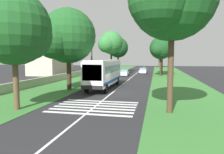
{
  "coord_description": "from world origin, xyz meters",
  "views": [
    {
      "loc": [
        -23.68,
        -4.91,
        4.08
      ],
      "look_at": [
        2.27,
        0.54,
        1.6
      ],
      "focal_mm": 33.73,
      "sensor_mm": 36.0,
      "label": 1
    }
  ],
  "objects_px": {
    "trailing_car_0": "(125,73)",
    "roadside_tree_left_3": "(110,43)",
    "roadside_tree_right_0": "(162,49)",
    "roadside_tree_right_2": "(159,51)",
    "coach_bus": "(104,72)",
    "roadside_tree_right_3": "(161,49)",
    "roadside_tree_left_0": "(14,31)",
    "utility_pole": "(92,59)",
    "trailing_car_1": "(143,71)",
    "roadside_tree_left_2": "(118,48)",
    "roadside_building": "(51,59)",
    "roadside_tree_left_1": "(67,38)"
  },
  "relations": [
    {
      "from": "coach_bus",
      "to": "roadside_tree_left_0",
      "type": "distance_m",
      "value": 13.79
    },
    {
      "from": "roadside_tree_left_1",
      "to": "roadside_tree_right_2",
      "type": "xyz_separation_m",
      "value": [
        62.93,
        -11.85,
        0.03
      ]
    },
    {
      "from": "roadside_tree_right_2",
      "to": "roadside_tree_left_0",
      "type": "bearing_deg",
      "value": 170.96
    },
    {
      "from": "roadside_tree_left_3",
      "to": "utility_pole",
      "type": "distance_m",
      "value": 14.94
    },
    {
      "from": "trailing_car_0",
      "to": "roadside_tree_left_0",
      "type": "distance_m",
      "value": 32.63
    },
    {
      "from": "coach_bus",
      "to": "roadside_tree_left_0",
      "type": "relative_size",
      "value": 1.23
    },
    {
      "from": "roadside_tree_right_3",
      "to": "utility_pole",
      "type": "height_order",
      "value": "roadside_tree_right_3"
    },
    {
      "from": "coach_bus",
      "to": "roadside_tree_right_3",
      "type": "bearing_deg",
      "value": -20.41
    },
    {
      "from": "trailing_car_1",
      "to": "roadside_tree_right_3",
      "type": "distance_m",
      "value": 9.43
    },
    {
      "from": "trailing_car_1",
      "to": "roadside_tree_right_3",
      "type": "xyz_separation_m",
      "value": [
        -6.59,
        -4.12,
        5.34
      ]
    },
    {
      "from": "coach_bus",
      "to": "utility_pole",
      "type": "bearing_deg",
      "value": 31.54
    },
    {
      "from": "trailing_car_1",
      "to": "roadside_tree_left_2",
      "type": "height_order",
      "value": "roadside_tree_left_2"
    },
    {
      "from": "roadside_building",
      "to": "roadside_tree_right_0",
      "type": "bearing_deg",
      "value": -74.2
    },
    {
      "from": "trailing_car_1",
      "to": "utility_pole",
      "type": "height_order",
      "value": "utility_pole"
    },
    {
      "from": "roadside_tree_left_2",
      "to": "roadside_building",
      "type": "relative_size",
      "value": 0.79
    },
    {
      "from": "trailing_car_1",
      "to": "roadside_tree_left_0",
      "type": "bearing_deg",
      "value": 169.34
    },
    {
      "from": "coach_bus",
      "to": "utility_pole",
      "type": "xyz_separation_m",
      "value": [
        5.74,
        3.52,
        1.61
      ]
    },
    {
      "from": "roadside_tree_left_1",
      "to": "roadside_tree_left_3",
      "type": "distance_m",
      "value": 22.67
    },
    {
      "from": "trailing_car_1",
      "to": "roadside_tree_right_2",
      "type": "xyz_separation_m",
      "value": [
        33.53,
        -4.19,
        5.89
      ]
    },
    {
      "from": "roadside_tree_left_2",
      "to": "roadside_tree_right_3",
      "type": "xyz_separation_m",
      "value": [
        -9.85,
        -11.35,
        -0.58
      ]
    },
    {
      "from": "roadside_tree_right_3",
      "to": "roadside_tree_right_0",
      "type": "bearing_deg",
      "value": -3.25
    },
    {
      "from": "trailing_car_0",
      "to": "roadside_tree_left_3",
      "type": "xyz_separation_m",
      "value": [
        0.9,
        3.47,
        6.62
      ]
    },
    {
      "from": "coach_bus",
      "to": "roadside_tree_right_3",
      "type": "distance_m",
      "value": 22.11
    },
    {
      "from": "trailing_car_1",
      "to": "roadside_tree_right_3",
      "type": "relative_size",
      "value": 0.5
    },
    {
      "from": "roadside_tree_left_0",
      "to": "roadside_tree_right_0",
      "type": "height_order",
      "value": "roadside_tree_left_0"
    },
    {
      "from": "coach_bus",
      "to": "trailing_car_1",
      "type": "xyz_separation_m",
      "value": [
        26.99,
        -3.48,
        -1.48
      ]
    },
    {
      "from": "trailing_car_0",
      "to": "roadside_building",
      "type": "bearing_deg",
      "value": 89.09
    },
    {
      "from": "roadside_tree_right_2",
      "to": "roadside_building",
      "type": "distance_m",
      "value": 48.38
    },
    {
      "from": "roadside_tree_left_1",
      "to": "roadside_tree_right_3",
      "type": "xyz_separation_m",
      "value": [
        22.8,
        -11.78,
        -0.52
      ]
    },
    {
      "from": "trailing_car_1",
      "to": "roadside_building",
      "type": "xyz_separation_m",
      "value": [
        -7.36,
        21.51,
        3.11
      ]
    },
    {
      "from": "roadside_tree_right_2",
      "to": "roadside_tree_right_3",
      "type": "relative_size",
      "value": 1.14
    },
    {
      "from": "roadside_tree_right_3",
      "to": "roadside_building",
      "type": "height_order",
      "value": "roadside_tree_right_3"
    },
    {
      "from": "roadside_tree_left_3",
      "to": "roadside_tree_left_0",
      "type": "bearing_deg",
      "value": 179.39
    },
    {
      "from": "roadside_tree_right_2",
      "to": "roadside_tree_right_3",
      "type": "xyz_separation_m",
      "value": [
        -40.12,
        0.07,
        -0.55
      ]
    },
    {
      "from": "roadside_tree_left_3",
      "to": "utility_pole",
      "type": "bearing_deg",
      "value": -179.6
    },
    {
      "from": "roadside_tree_left_1",
      "to": "roadside_tree_left_2",
      "type": "distance_m",
      "value": 32.65
    },
    {
      "from": "roadside_tree_left_0",
      "to": "utility_pole",
      "type": "bearing_deg",
      "value": -1.42
    },
    {
      "from": "roadside_tree_left_1",
      "to": "roadside_tree_right_0",
      "type": "bearing_deg",
      "value": -22.47
    },
    {
      "from": "trailing_car_1",
      "to": "utility_pole",
      "type": "distance_m",
      "value": 22.59
    },
    {
      "from": "coach_bus",
      "to": "roadside_building",
      "type": "distance_m",
      "value": 26.71
    },
    {
      "from": "trailing_car_1",
      "to": "coach_bus",
      "type": "bearing_deg",
      "value": 172.66
    },
    {
      "from": "coach_bus",
      "to": "trailing_car_0",
      "type": "relative_size",
      "value": 2.6
    },
    {
      "from": "trailing_car_0",
      "to": "roadside_tree_right_3",
      "type": "height_order",
      "value": "roadside_tree_right_3"
    },
    {
      "from": "roadside_tree_left_0",
      "to": "coach_bus",
      "type": "bearing_deg",
      "value": -17.52
    },
    {
      "from": "roadside_tree_left_1",
      "to": "roadside_tree_right_3",
      "type": "relative_size",
      "value": 1.17
    },
    {
      "from": "roadside_tree_right_0",
      "to": "roadside_tree_right_2",
      "type": "distance_m",
      "value": 33.54
    },
    {
      "from": "roadside_tree_left_0",
      "to": "roadside_tree_right_3",
      "type": "relative_size",
      "value": 1.05
    },
    {
      "from": "utility_pole",
      "to": "roadside_building",
      "type": "relative_size",
      "value": 0.59
    },
    {
      "from": "roadside_tree_right_0",
      "to": "roadside_tree_right_3",
      "type": "distance_m",
      "value": 6.6
    },
    {
      "from": "roadside_tree_left_3",
      "to": "roadside_tree_right_2",
      "type": "relative_size",
      "value": 1.03
    }
  ]
}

